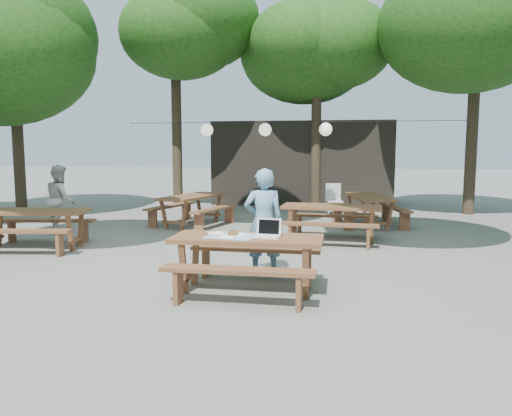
{
  "coord_description": "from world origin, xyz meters",
  "views": [
    {
      "loc": [
        1.83,
        -7.28,
        1.93
      ],
      "look_at": [
        0.61,
        -0.16,
        1.05
      ],
      "focal_mm": 35.0,
      "sensor_mm": 36.0,
      "label": 1
    }
  ],
  "objects_px": {
    "second_person": "(60,199)",
    "plastic_chair": "(334,206)",
    "woman": "(264,222)",
    "main_picnic_table": "(247,263)",
    "picnic_table_nw": "(34,229)"
  },
  "relations": [
    {
      "from": "second_person",
      "to": "plastic_chair",
      "type": "height_order",
      "value": "second_person"
    },
    {
      "from": "woman",
      "to": "plastic_chair",
      "type": "distance_m",
      "value": 7.15
    },
    {
      "from": "main_picnic_table",
      "to": "woman",
      "type": "bearing_deg",
      "value": 84.95
    },
    {
      "from": "picnic_table_nw",
      "to": "plastic_chair",
      "type": "xyz_separation_m",
      "value": [
        5.58,
        5.84,
        -0.13
      ]
    },
    {
      "from": "plastic_chair",
      "to": "main_picnic_table",
      "type": "bearing_deg",
      "value": -109.48
    },
    {
      "from": "woman",
      "to": "main_picnic_table",
      "type": "bearing_deg",
      "value": 73.52
    },
    {
      "from": "woman",
      "to": "second_person",
      "type": "xyz_separation_m",
      "value": [
        -5.1,
        2.95,
        -0.04
      ]
    },
    {
      "from": "plastic_chair",
      "to": "woman",
      "type": "bearing_deg",
      "value": -109.77
    },
    {
      "from": "picnic_table_nw",
      "to": "second_person",
      "type": "relative_size",
      "value": 1.38
    },
    {
      "from": "picnic_table_nw",
      "to": "second_person",
      "type": "height_order",
      "value": "second_person"
    },
    {
      "from": "picnic_table_nw",
      "to": "second_person",
      "type": "bearing_deg",
      "value": 95.79
    },
    {
      "from": "main_picnic_table",
      "to": "woman",
      "type": "distance_m",
      "value": 1.0
    },
    {
      "from": "picnic_table_nw",
      "to": "plastic_chair",
      "type": "relative_size",
      "value": 2.37
    },
    {
      "from": "main_picnic_table",
      "to": "second_person",
      "type": "height_order",
      "value": "second_person"
    },
    {
      "from": "main_picnic_table",
      "to": "picnic_table_nw",
      "type": "height_order",
      "value": "same"
    }
  ]
}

